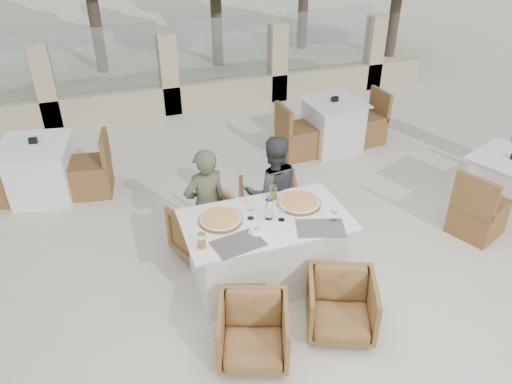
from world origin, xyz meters
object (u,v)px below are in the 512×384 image
object	(u,v)px
olive_dish	(257,230)
diner_left	(206,206)
diner_right	(273,192)
bg_table_c	(505,187)
wine_glass_corner	(334,213)
bg_table_a	(41,170)
dining_table	(266,251)
armchair_far_left	(210,230)
armchair_far_right	(268,210)
armchair_near_right	(341,305)
wine_glass_centre	(251,210)
pizza_left	(221,219)
pizza_right	(299,202)
wine_glass_near	(282,212)
water_bottle	(269,207)
beer_glass_right	(273,192)
bg_table_b	(332,125)
beer_glass_left	(202,241)
armchair_near_left	(253,332)

from	to	relation	value
olive_dish	diner_left	bearing A→B (deg)	111.57
diner_right	bg_table_c	xyz separation A→B (m)	(2.85, -0.40, -0.27)
wine_glass_corner	bg_table_a	bearing A→B (deg)	135.67
dining_table	armchair_far_left	bearing A→B (deg)	124.62
wine_glass_corner	bg_table_c	world-z (taller)	wine_glass_corner
armchair_far_right	armchair_near_right	distance (m)	1.61
armchair_near_right	wine_glass_centre	bearing A→B (deg)	144.51
pizza_left	armchair_far_left	world-z (taller)	pizza_left
armchair_far_right	bg_table_a	size ratio (longest dim) A/B	0.42
armchair_far_right	pizza_right	bearing A→B (deg)	115.38
pizza_left	diner_left	bearing A→B (deg)	93.60
dining_table	armchair_far_left	xyz separation A→B (m)	(-0.42, 0.61, -0.07)
pizza_left	bg_table_c	xyz separation A→B (m)	(3.58, 0.12, -0.41)
wine_glass_centre	bg_table_a	bearing A→B (deg)	130.12
pizza_left	bg_table_a	bearing A→B (deg)	126.43
pizza_right	wine_glass_near	size ratio (longest dim) A/B	2.35
wine_glass_near	diner_left	size ratio (longest dim) A/B	0.14
water_bottle	wine_glass_centre	xyz separation A→B (m)	(-0.17, 0.06, -0.04)
water_bottle	dining_table	bearing A→B (deg)	-170.70
beer_glass_right	olive_dish	world-z (taller)	beer_glass_right
armchair_far_right	bg_table_b	world-z (taller)	bg_table_b
wine_glass_near	armchair_far_right	bearing A→B (deg)	78.23
water_bottle	beer_glass_left	xyz separation A→B (m)	(-0.71, -0.22, -0.06)
diner_left	water_bottle	bearing A→B (deg)	116.56
diner_right	bg_table_c	bearing A→B (deg)	178.64
pizza_right	beer_glass_left	xyz separation A→B (m)	(-1.08, -0.35, 0.04)
wine_glass_corner	diner_right	size ratio (longest dim) A/B	0.14
armchair_far_right	diner_right	world-z (taller)	diner_right
wine_glass_corner	water_bottle	bearing A→B (deg)	157.35
armchair_near_right	diner_right	world-z (taller)	diner_right
pizza_left	diner_right	distance (m)	0.91
water_bottle	bg_table_c	world-z (taller)	water_bottle
beer_glass_left	armchair_far_left	size ratio (longest dim) A/B	0.21
beer_glass_left	water_bottle	bearing A→B (deg)	17.54
beer_glass_right	armchair_far_left	distance (m)	0.86
dining_table	armchair_far_left	distance (m)	0.75
diner_left	diner_right	xyz separation A→B (m)	(0.76, 0.03, 0.00)
armchair_far_right	armchair_near_left	size ratio (longest dim) A/B	1.13
armchair_near_right	bg_table_c	xyz separation A→B (m)	(2.74, 1.05, 0.11)
diner_right	bg_table_a	distance (m)	3.09
wine_glass_near	wine_glass_corner	xyz separation A→B (m)	(0.46, -0.17, 0.00)
wine_glass_centre	bg_table_a	size ratio (longest dim) A/B	0.11
wine_glass_centre	bg_table_c	xyz separation A→B (m)	(3.29, 0.16, -0.48)
pizza_left	wine_glass_corner	size ratio (longest dim) A/B	2.26
armchair_far_left	diner_left	size ratio (longest dim) A/B	0.53
dining_table	pizza_left	distance (m)	0.60
pizza_left	wine_glass_near	distance (m)	0.58
beer_glass_left	wine_glass_near	bearing A→B (deg)	11.08
water_bottle	olive_dish	size ratio (longest dim) A/B	2.31
water_bottle	wine_glass_centre	size ratio (longest dim) A/B	1.38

